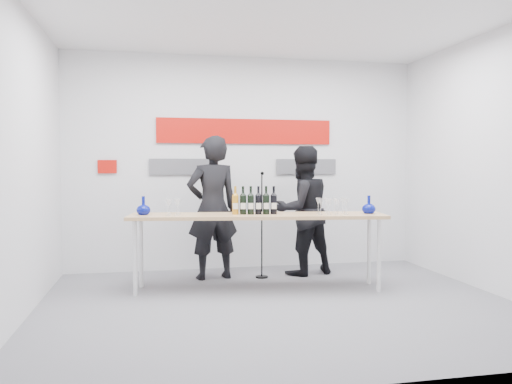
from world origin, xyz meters
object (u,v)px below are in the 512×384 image
tasting_table (258,220)px  mic_stand (262,245)px  presenter_left (212,208)px  presenter_right (302,210)px

tasting_table → mic_stand: bearing=81.5°
tasting_table → mic_stand: size_ratio=2.19×
presenter_left → presenter_right: bearing=171.1°
mic_stand → tasting_table: bearing=-90.2°
tasting_table → presenter_right: presenter_right is taller
tasting_table → mic_stand: mic_stand is taller
presenter_left → tasting_table: bearing=113.1°
presenter_right → tasting_table: bearing=28.0°
presenter_left → mic_stand: 0.81m
presenter_right → mic_stand: (-0.58, -0.11, -0.44)m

